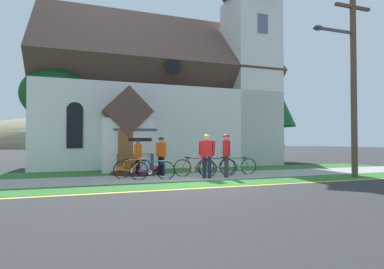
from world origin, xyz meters
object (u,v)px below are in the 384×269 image
Objects in this scene: cyclist_in_white_jersey at (138,155)px; utility_pole at (351,65)px; cyclist_in_yellow_jersey at (226,152)px; bicycle_orange at (195,167)px; bicycle_yellow at (238,166)px; cyclist_in_blue_jersey at (161,153)px; bicycle_blue at (217,167)px; roadside_conifer at (268,96)px; church_sign at (135,143)px; yard_deciduous_tree at (56,95)px; bicycle_red at (152,170)px; cyclist_in_green_jersey at (207,152)px; bicycle_silver at (133,168)px.

utility_pole is (8.30, -3.32, 3.74)m from cyclist_in_white_jersey.
bicycle_orange is at bearing 144.00° from cyclist_in_yellow_jersey.
bicycle_yellow is 3.50m from cyclist_in_blue_jersey.
bicycle_blue is at bearing 153.62° from utility_pole.
church_sign is at bearing -155.13° from roadside_conifer.
yard_deciduous_tree is at bearing 144.98° from bicycle_yellow.
bicycle_orange is 0.97× the size of bicycle_red.
cyclist_in_white_jersey is at bearing 145.16° from cyclist_in_green_jersey.
cyclist_in_blue_jersey reaches higher than bicycle_silver.
bicycle_yellow is 6.35m from utility_pole.
roadside_conifer reaches higher than yard_deciduous_tree.
bicycle_silver is (-2.53, 0.46, -0.01)m from bicycle_orange.
bicycle_red is 2.26m from cyclist_in_green_jersey.
yard_deciduous_tree reaches higher than bicycle_orange.
bicycle_blue is 1.03× the size of cyclist_in_white_jersey.
bicycle_red is at bearing -166.55° from bicycle_orange.
bicycle_blue is 0.98× the size of cyclist_in_blue_jersey.
utility_pole is at bearing -26.38° from bicycle_blue.
cyclist_in_green_jersey is at bearing -34.84° from cyclist_in_white_jersey.
bicycle_red is 1.54m from cyclist_in_white_jersey.
cyclist_in_yellow_jersey reaches higher than bicycle_yellow.
cyclist_in_white_jersey is 3.03m from cyclist_in_green_jersey.
bicycle_blue is at bearing -14.30° from cyclist_in_white_jersey.
utility_pole is 14.59m from yard_deciduous_tree.
bicycle_blue reaches higher than bicycle_red.
bicycle_orange is 11.93m from roadside_conifer.
utility_pole is at bearing -18.34° from bicycle_silver.
bicycle_yellow is at bearing 146.29° from utility_pole.
cyclist_in_white_jersey is (-2.25, 0.94, 0.53)m from bicycle_orange.
bicycle_silver is (-0.62, 0.92, 0.00)m from bicycle_red.
bicycle_blue reaches higher than bicycle_silver.
cyclist_in_blue_jersey is at bearing -47.13° from yard_deciduous_tree.
utility_pole is at bearing -23.79° from cyclist_in_blue_jersey.
roadside_conifer is (6.16, 7.08, 4.48)m from bicycle_yellow.
bicycle_yellow is (2.14, 0.22, -0.01)m from bicycle_orange.
bicycle_silver is at bearing -120.09° from cyclist_in_white_jersey.
cyclist_in_yellow_jersey is (3.34, -1.73, 0.14)m from cyclist_in_white_jersey.
bicycle_blue is at bearing -36.58° from church_sign.
cyclist_in_yellow_jersey reaches higher than cyclist_in_green_jersey.
utility_pole reaches higher than yard_deciduous_tree.
bicycle_orange is 0.99× the size of bicycle_yellow.
bicycle_orange is 1.96m from bicycle_red.
yard_deciduous_tree is (-8.09, 5.67, 3.65)m from bicycle_yellow.
bicycle_yellow is at bearing 9.53° from bicycle_red.
cyclist_in_blue_jersey is at bearing 145.17° from cyclist_in_yellow_jersey.
cyclist_in_white_jersey is (-3.31, 0.84, 0.53)m from bicycle_blue.
cyclist_in_yellow_jersey is (0.03, -0.88, 0.67)m from bicycle_blue.
cyclist_in_blue_jersey is at bearing -145.92° from roadside_conifer.
bicycle_yellow is at bearing -9.22° from cyclist_in_white_jersey.
bicycle_blue is 7.02m from utility_pole.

